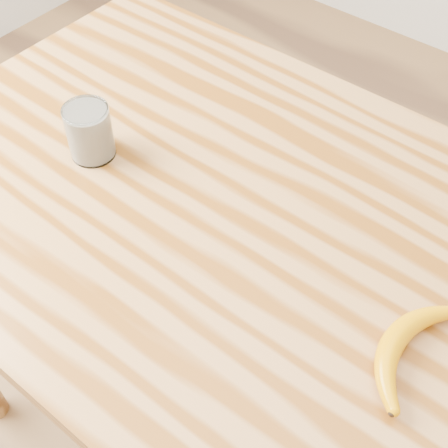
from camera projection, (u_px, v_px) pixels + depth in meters
The scene contains 3 objects.
table at pixel (231, 261), 1.08m from camera, with size 1.20×0.80×0.90m.
smoothie_glass at pixel (89, 132), 1.03m from camera, with size 0.08×0.08×0.10m.
banana at pixel (395, 339), 0.81m from camera, with size 0.10×0.26×0.03m, color #D38700, non-canonical shape.
Camera 1 is at (0.40, -0.52, 1.63)m, focal length 50.00 mm.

